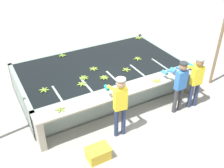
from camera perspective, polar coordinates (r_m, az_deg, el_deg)
ground_plane at (r=7.42m, az=3.86°, el=-7.84°), size 80.00×80.00×0.00m
wash_tank at (r=8.48m, az=-2.69°, el=1.60°), size 5.05×2.84×0.89m
work_ledge at (r=7.17m, az=3.10°, el=-2.89°), size 5.05×0.45×0.89m
worker_0 at (r=6.34m, az=1.71°, el=-3.82°), size 0.46×0.74×1.71m
worker_1 at (r=7.44m, az=14.53°, el=0.33°), size 0.41×0.72×1.59m
worker_2 at (r=7.77m, az=17.78°, el=1.23°), size 0.46×0.73×1.59m
banana_bunch_floating_0 at (r=8.92m, az=-10.77°, el=6.16°), size 0.27×0.28×0.08m
banana_bunch_floating_1 at (r=7.93m, az=3.16°, el=3.15°), size 0.27×0.28×0.08m
banana_bunch_floating_2 at (r=7.99m, az=-4.01°, el=3.35°), size 0.28×0.28×0.08m
banana_bunch_floating_3 at (r=7.29m, az=-6.60°, el=0.02°), size 0.28×0.27×0.08m
banana_bunch_floating_4 at (r=7.22m, az=-14.56°, el=-1.24°), size 0.27×0.28×0.08m
banana_bunch_floating_5 at (r=7.56m, az=-6.14°, el=1.40°), size 0.28×0.28×0.08m
banana_bunch_floating_6 at (r=8.59m, az=5.61°, el=5.52°), size 0.28×0.27×0.08m
banana_bunch_floating_7 at (r=7.53m, az=-1.72°, el=1.42°), size 0.28×0.28×0.08m
banana_bunch_floating_8 at (r=10.17m, az=5.79°, el=9.99°), size 0.28×0.28×0.08m
banana_bunch_ledge_0 at (r=7.47m, az=9.68°, el=0.69°), size 0.28×0.28×0.08m
banana_bunch_ledge_1 at (r=6.43m, az=-11.17°, el=-5.47°), size 0.28×0.27×0.08m
knife_0 at (r=8.33m, az=16.91°, el=3.16°), size 0.35×0.07×0.02m
crate at (r=6.32m, az=-3.02°, el=-14.85°), size 0.55×0.39×0.32m
support_post_right at (r=8.90m, az=22.52°, el=9.02°), size 0.09×0.09×3.20m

